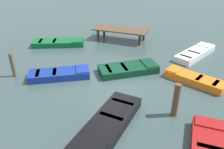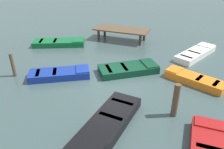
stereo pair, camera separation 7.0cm
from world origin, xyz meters
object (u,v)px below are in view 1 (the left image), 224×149
object	(u,v)px
rowboat_black	(107,125)
mooring_piling_mid_left	(12,65)
rowboat_blue	(60,74)
rowboat_red	(213,147)
rowboat_green	(59,43)
mooring_piling_far_left	(176,100)
rowboat_white	(195,53)
rowboat_orange	(194,79)
dock_segment	(121,30)
rowboat_dark_green	(129,69)

from	to	relation	value
rowboat_black	mooring_piling_mid_left	bearing A→B (deg)	-102.99
rowboat_blue	rowboat_red	distance (m)	8.43
rowboat_green	mooring_piling_far_left	xyz separation A→B (m)	(9.06, -6.27, 0.55)
rowboat_white	rowboat_orange	world-z (taller)	same
dock_segment	rowboat_white	bearing A→B (deg)	-12.64
rowboat_red	mooring_piling_far_left	world-z (taller)	mooring_piling_far_left
rowboat_white	mooring_piling_mid_left	world-z (taller)	mooring_piling_mid_left
rowboat_black	rowboat_blue	xyz separation A→B (m)	(-3.92, 3.28, 0.00)
dock_segment	rowboat_blue	size ratio (longest dim) A/B	1.29
rowboat_black	dock_segment	bearing A→B (deg)	-158.42
rowboat_green	mooring_piling_mid_left	distance (m)	5.36
rowboat_orange	mooring_piling_far_left	bearing A→B (deg)	99.07
rowboat_black	rowboat_red	xyz separation A→B (m)	(3.84, -0.01, 0.00)
rowboat_dark_green	rowboat_white	world-z (taller)	same
dock_segment	rowboat_black	size ratio (longest dim) A/B	1.07
rowboat_black	rowboat_dark_green	world-z (taller)	same
rowboat_blue	mooring_piling_far_left	distance (m)	6.58
rowboat_blue	rowboat_orange	size ratio (longest dim) A/B	1.08
rowboat_blue	rowboat_green	world-z (taller)	same
dock_segment	rowboat_red	xyz separation A→B (m)	(6.19, -10.61, -0.62)
rowboat_red	mooring_piling_mid_left	bearing A→B (deg)	78.18
rowboat_green	mooring_piling_mid_left	size ratio (longest dim) A/B	2.97
dock_segment	rowboat_black	bearing A→B (deg)	-73.62
dock_segment	mooring_piling_far_left	distance (m)	10.11
rowboat_dark_green	mooring_piling_mid_left	size ratio (longest dim) A/B	2.63
rowboat_white	mooring_piling_far_left	xyz separation A→B (m)	(-1.03, -7.17, 0.55)
rowboat_black	rowboat_blue	size ratio (longest dim) A/B	1.21
rowboat_blue	mooring_piling_mid_left	xyz separation A→B (m)	(-2.55, -0.66, 0.48)
rowboat_blue	mooring_piling_mid_left	distance (m)	2.68
rowboat_white	rowboat_red	xyz separation A→B (m)	(0.36, -8.88, 0.00)
rowboat_green	rowboat_red	world-z (taller)	same
dock_segment	mooring_piling_mid_left	bearing A→B (deg)	-113.46
rowboat_black	rowboat_white	world-z (taller)	same
rowboat_orange	rowboat_red	bearing A→B (deg)	120.18
rowboat_dark_green	rowboat_red	xyz separation A→B (m)	(4.21, -5.10, 0.00)
rowboat_blue	mooring_piling_far_left	xyz separation A→B (m)	(6.37, -1.59, 0.55)
mooring_piling_mid_left	rowboat_black	bearing A→B (deg)	-22.08
rowboat_black	rowboat_blue	bearing A→B (deg)	-120.86
rowboat_orange	dock_segment	bearing A→B (deg)	-21.07
dock_segment	rowboat_blue	distance (m)	7.51
rowboat_green	mooring_piling_mid_left	bearing A→B (deg)	-109.28
rowboat_black	rowboat_green	bearing A→B (deg)	-131.19
dock_segment	rowboat_dark_green	size ratio (longest dim) A/B	1.24
mooring_piling_mid_left	rowboat_dark_green	bearing A→B (deg)	21.97
rowboat_white	rowboat_dark_green	bearing A→B (deg)	162.23
rowboat_green	mooring_piling_far_left	world-z (taller)	mooring_piling_far_left
rowboat_green	mooring_piling_mid_left	world-z (taller)	mooring_piling_mid_left
rowboat_dark_green	rowboat_orange	xyz separation A→B (m)	(3.68, -0.17, 0.00)
rowboat_dark_green	rowboat_red	bearing A→B (deg)	-83.42
rowboat_black	mooring_piling_mid_left	xyz separation A→B (m)	(-6.47, 2.62, 0.48)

